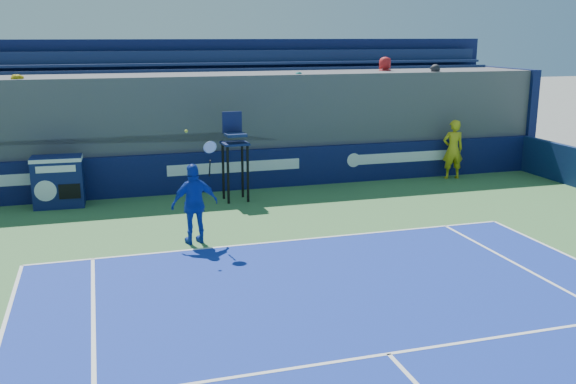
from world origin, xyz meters
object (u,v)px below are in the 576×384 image
object	(u,v)px
umpire_chair	(235,147)
tennis_player	(195,204)
match_clock	(58,180)
ball_person	(453,149)

from	to	relation	value
umpire_chair	tennis_player	distance (m)	3.94
match_clock	tennis_player	world-z (taller)	tennis_player
ball_person	match_clock	bearing A→B (deg)	8.52
ball_person	tennis_player	size ratio (longest dim) A/B	0.74
ball_person	umpire_chair	distance (m)	7.36
match_clock	tennis_player	bearing A→B (deg)	-53.86
ball_person	tennis_player	distance (m)	9.92
ball_person	tennis_player	bearing A→B (deg)	33.56
match_clock	tennis_player	xyz separation A→B (m)	(3.05, -4.18, 0.17)
ball_person	umpire_chair	size ratio (longest dim) A/B	0.77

